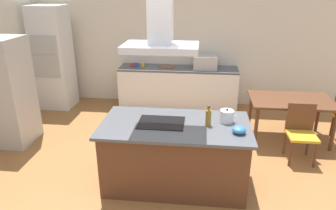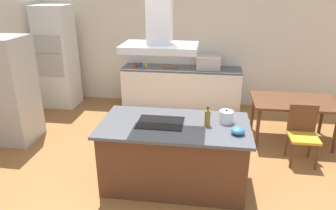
# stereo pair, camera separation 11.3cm
# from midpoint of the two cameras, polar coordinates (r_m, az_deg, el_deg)

# --- Properties ---
(ground) EXTENTS (16.00, 16.00, 0.00)m
(ground) POSITION_cam_midpoint_polar(r_m,az_deg,el_deg) (5.76, 2.05, -5.37)
(ground) COLOR #936033
(wall_back) EXTENTS (7.20, 0.10, 2.70)m
(wall_back) POSITION_cam_midpoint_polar(r_m,az_deg,el_deg) (7.00, 3.33, 11.14)
(wall_back) COLOR beige
(wall_back) RESTS_ON ground
(kitchen_island) EXTENTS (1.95, 1.05, 0.90)m
(kitchen_island) POSITION_cam_midpoint_polar(r_m,az_deg,el_deg) (4.23, 0.54, -8.98)
(kitchen_island) COLOR #59331E
(kitchen_island) RESTS_ON ground
(cooktop) EXTENTS (0.60, 0.44, 0.01)m
(cooktop) POSITION_cam_midpoint_polar(r_m,az_deg,el_deg) (4.04, -2.05, -3.28)
(cooktop) COLOR black
(cooktop) RESTS_ON kitchen_island
(tea_kettle) EXTENTS (0.23, 0.18, 0.19)m
(tea_kettle) POSITION_cam_midpoint_polar(r_m,az_deg,el_deg) (4.10, 10.03, -2.04)
(tea_kettle) COLOR silver
(tea_kettle) RESTS_ON kitchen_island
(olive_oil_bottle) EXTENTS (0.07, 0.07, 0.26)m
(olive_oil_bottle) POSITION_cam_midpoint_polar(r_m,az_deg,el_deg) (3.96, 6.65, -2.29)
(olive_oil_bottle) COLOR olive
(olive_oil_bottle) RESTS_ON kitchen_island
(mixing_bowl) EXTENTS (0.17, 0.17, 0.09)m
(mixing_bowl) POSITION_cam_midpoint_polar(r_m,az_deg,el_deg) (3.83, 12.17, -4.52)
(mixing_bowl) COLOR #2D6BB7
(mixing_bowl) RESTS_ON kitchen_island
(back_counter) EXTENTS (2.57, 0.62, 0.90)m
(back_counter) POSITION_cam_midpoint_polar(r_m,az_deg,el_deg) (6.87, 1.40, 3.24)
(back_counter) COLOR silver
(back_counter) RESTS_ON ground
(countertop_microwave) EXTENTS (0.50, 0.38, 0.28)m
(countertop_microwave) POSITION_cam_midpoint_polar(r_m,az_deg,el_deg) (6.69, 6.42, 7.85)
(countertop_microwave) COLOR #B2AFAA
(countertop_microwave) RESTS_ON back_counter
(coffee_mug_red) EXTENTS (0.08, 0.08, 0.09)m
(coffee_mug_red) POSITION_cam_midpoint_polar(r_m,az_deg,el_deg) (6.86, -7.10, 7.34)
(coffee_mug_red) COLOR red
(coffee_mug_red) RESTS_ON back_counter
(coffee_mug_blue) EXTENTS (0.08, 0.08, 0.09)m
(coffee_mug_blue) POSITION_cam_midpoint_polar(r_m,az_deg,el_deg) (6.87, -6.29, 7.40)
(coffee_mug_blue) COLOR #2D56B2
(coffee_mug_blue) RESTS_ON back_counter
(coffee_mug_yellow) EXTENTS (0.08, 0.08, 0.09)m
(coffee_mug_yellow) POSITION_cam_midpoint_polar(r_m,az_deg,el_deg) (6.86, -5.16, 7.42)
(coffee_mug_yellow) COLOR gold
(coffee_mug_yellow) RESTS_ON back_counter
(cutting_board) EXTENTS (0.34, 0.24, 0.02)m
(cutting_board) POSITION_cam_midpoint_polar(r_m,az_deg,el_deg) (6.82, -0.70, 7.11)
(cutting_board) COLOR brown
(cutting_board) RESTS_ON back_counter
(wall_oven_stack) EXTENTS (0.70, 0.66, 2.20)m
(wall_oven_stack) POSITION_cam_midpoint_polar(r_m,az_deg,el_deg) (7.23, -20.88, 8.10)
(wall_oven_stack) COLOR silver
(wall_oven_stack) RESTS_ON ground
(refrigerator) EXTENTS (0.80, 0.73, 1.82)m
(refrigerator) POSITION_cam_midpoint_polar(r_m,az_deg,el_deg) (5.89, -28.66, 2.11)
(refrigerator) COLOR #B2AFAA
(refrigerator) RESTS_ON ground
(dining_table) EXTENTS (1.40, 0.90, 0.75)m
(dining_table) POSITION_cam_midpoint_polar(r_m,az_deg,el_deg) (5.72, 21.29, 0.20)
(dining_table) COLOR #59331E
(dining_table) RESTS_ON ground
(chair_facing_island) EXTENTS (0.42, 0.42, 0.89)m
(chair_facing_island) POSITION_cam_midpoint_polar(r_m,az_deg,el_deg) (5.19, 22.77, -4.07)
(chair_facing_island) COLOR gold
(chair_facing_island) RESTS_ON ground
(range_hood) EXTENTS (0.90, 0.55, 0.78)m
(range_hood) POSITION_cam_midpoint_polar(r_m,az_deg,el_deg) (3.70, -2.30, 13.79)
(range_hood) COLOR #ADADB2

